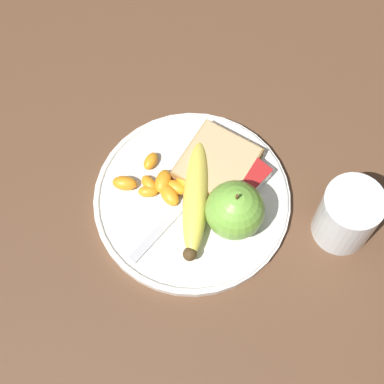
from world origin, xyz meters
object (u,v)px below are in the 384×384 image
juice_glass (347,216)px  bread_slice (217,164)px  plate (192,199)px  banana (194,200)px  apple (235,210)px  fork (186,198)px  jam_packet (253,176)px

juice_glass → bread_slice: juice_glass is taller
bread_slice → plate: bearing=5.8°
juice_glass → bread_slice: 0.18m
plate → banana: size_ratio=1.76×
plate → apple: size_ratio=3.08×
apple → bread_slice: (-0.04, -0.07, -0.03)m
fork → banana: bearing=-93.5°
apple → banana: 0.06m
juice_glass → bread_slice: size_ratio=0.85×
fork → jam_packet: size_ratio=4.53×
banana → fork: size_ratio=0.79×
plate → jam_packet: size_ratio=6.34×
jam_packet → bread_slice: bearing=-68.4°
plate → juice_glass: 0.20m
apple → plate: bearing=-78.8°
banana → apple: bearing=108.6°
juice_glass → fork: bearing=-58.1°
jam_packet → apple: bearing=18.6°
plate → apple: 0.08m
plate → fork: size_ratio=1.40×
jam_packet → banana: bearing=-21.9°
juice_glass → jam_packet: (0.03, -0.13, -0.02)m
bread_slice → jam_packet: bearing=111.6°
banana → fork: (-0.00, -0.01, -0.01)m
juice_glass → fork: (0.11, -0.17, -0.03)m
plate → bread_slice: bread_slice is taller
plate → jam_packet: (-0.07, 0.04, 0.01)m
plate → banana: (0.01, 0.01, 0.02)m
bread_slice → banana: bearing=12.8°
fork → bread_slice: bearing=-1.9°
banana → jam_packet: bearing=158.1°
banana → jam_packet: size_ratio=3.59×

